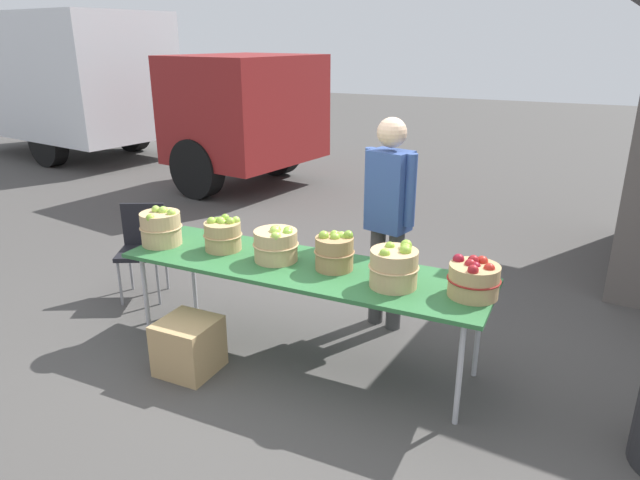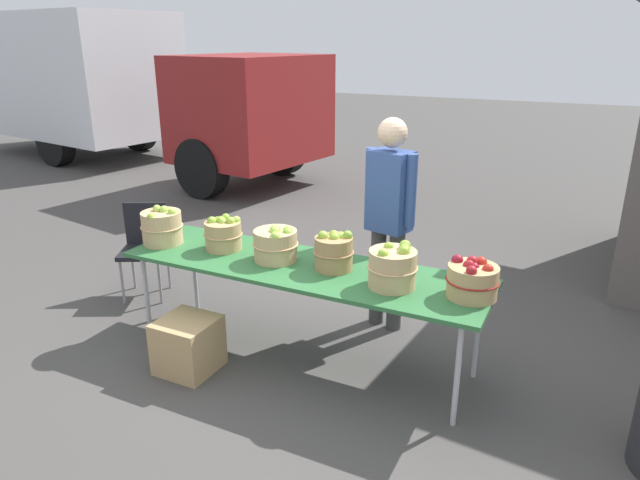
{
  "view_description": "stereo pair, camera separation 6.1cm",
  "coord_description": "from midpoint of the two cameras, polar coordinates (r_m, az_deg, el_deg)",
  "views": [
    {
      "loc": [
        1.75,
        -3.39,
        2.31
      ],
      "look_at": [
        0.0,
        0.3,
        0.85
      ],
      "focal_mm": 32.02,
      "sensor_mm": 36.0,
      "label": 1
    },
    {
      "loc": [
        1.8,
        -3.36,
        2.31
      ],
      "look_at": [
        0.0,
        0.3,
        0.85
      ],
      "focal_mm": 32.02,
      "sensor_mm": 36.0,
      "label": 2
    }
  ],
  "objects": [
    {
      "name": "folding_chair",
      "position": [
        5.52,
        -17.61,
        -0.3
      ],
      "size": [
        0.54,
        0.54,
        0.86
      ],
      "rotation": [
        0.0,
        0.0,
        0.47
      ],
      "color": "black",
      "rests_on": "ground"
    },
    {
      "name": "apple_basket_green_0",
      "position": [
        4.68,
        -15.97,
        1.21
      ],
      "size": [
        0.33,
        0.33,
        0.31
      ],
      "color": "tan",
      "rests_on": "market_table"
    },
    {
      "name": "produce_crate",
      "position": [
        4.31,
        -13.39,
        -10.25
      ],
      "size": [
        0.4,
        0.4,
        0.4
      ],
      "primitive_type": "cube",
      "color": "tan",
      "rests_on": "ground"
    },
    {
      "name": "apple_basket_green_4",
      "position": [
        3.76,
        6.95,
        -2.69
      ],
      "size": [
        0.33,
        0.33,
        0.31
      ],
      "color": "tan",
      "rests_on": "market_table"
    },
    {
      "name": "apple_basket_green_1",
      "position": [
        4.45,
        -10.08,
        0.56
      ],
      "size": [
        0.3,
        0.3,
        0.26
      ],
      "color": "tan",
      "rests_on": "market_table"
    },
    {
      "name": "apple_basket_green_3",
      "position": [
        4.02,
        1.05,
        -1.14
      ],
      "size": [
        0.29,
        0.29,
        0.29
      ],
      "color": "#A87F51",
      "rests_on": "market_table"
    },
    {
      "name": "market_table",
      "position": [
        4.13,
        -2.21,
        -3.05
      ],
      "size": [
        2.7,
        0.76,
        0.75
      ],
      "color": "#2D6B38",
      "rests_on": "ground"
    },
    {
      "name": "vendor_adult",
      "position": [
        4.54,
        6.5,
        3.13
      ],
      "size": [
        0.45,
        0.3,
        1.74
      ],
      "rotation": [
        0.0,
        0.0,
        2.9
      ],
      "color": "#3F3F3F",
      "rests_on": "ground"
    },
    {
      "name": "ground_plane",
      "position": [
        4.45,
        -2.09,
        -11.55
      ],
      "size": [
        40.0,
        40.0,
        0.0
      ],
      "primitive_type": "plane",
      "color": "#474442"
    },
    {
      "name": "box_truck",
      "position": [
        11.91,
        -21.16,
        14.44
      ],
      "size": [
        7.95,
        3.36,
        2.75
      ],
      "rotation": [
        0.0,
        0.0,
        -0.16
      ],
      "color": "silver",
      "rests_on": "ground"
    },
    {
      "name": "apple_basket_green_2",
      "position": [
        4.18,
        -4.82,
        -0.42
      ],
      "size": [
        0.34,
        0.34,
        0.27
      ],
      "color": "tan",
      "rests_on": "market_table"
    },
    {
      "name": "apple_basket_red_0",
      "position": [
        3.72,
        14.66,
        -3.77
      ],
      "size": [
        0.34,
        0.34,
        0.26
      ],
      "color": "tan",
      "rests_on": "market_table"
    }
  ]
}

